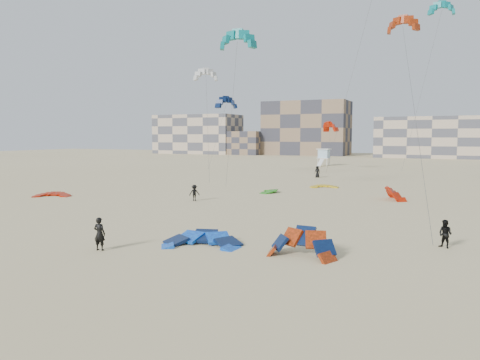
% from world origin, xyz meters
% --- Properties ---
extents(ground, '(320.00, 320.00, 0.00)m').
position_xyz_m(ground, '(0.00, 0.00, 0.00)').
color(ground, '#CAB887').
rests_on(ground, ground).
extents(kite_ground_blue, '(5.88, 6.05, 2.64)m').
position_xyz_m(kite_ground_blue, '(2.29, 3.20, 0.00)').
color(kite_ground_blue, '#127DF4').
rests_on(kite_ground_blue, ground).
extents(kite_ground_orange, '(4.06, 4.02, 3.80)m').
position_xyz_m(kite_ground_orange, '(8.40, 3.20, 0.00)').
color(kite_ground_orange, red).
rests_on(kite_ground_orange, ground).
extents(kite_ground_red, '(4.95, 5.05, 1.23)m').
position_xyz_m(kite_ground_red, '(-23.42, 16.42, 0.00)').
color(kite_ground_red, '#B22800').
rests_on(kite_ground_red, ground).
extents(kite_ground_green, '(3.56, 3.40, 1.31)m').
position_xyz_m(kite_ground_green, '(-3.48, 29.28, 0.00)').
color(kite_ground_green, green).
rests_on(kite_ground_green, ground).
extents(kite_ground_red_far, '(4.47, 4.44, 3.59)m').
position_xyz_m(kite_ground_red_far, '(10.50, 28.89, 0.00)').
color(kite_ground_red_far, '#B22800').
rests_on(kite_ground_red_far, ground).
extents(kite_ground_yellow, '(4.09, 4.19, 0.78)m').
position_xyz_m(kite_ground_yellow, '(1.04, 37.03, 0.00)').
color(kite_ground_yellow, gold).
rests_on(kite_ground_yellow, ground).
extents(kitesurfer_main, '(0.75, 0.55, 1.90)m').
position_xyz_m(kitesurfer_main, '(-2.41, -0.13, 0.95)').
color(kitesurfer_main, black).
rests_on(kitesurfer_main, ground).
extents(kitesurfer_b, '(1.01, 0.94, 1.65)m').
position_xyz_m(kitesurfer_b, '(15.41, 8.59, 0.82)').
color(kitesurfer_b, black).
rests_on(kitesurfer_b, ground).
extents(kitesurfer_c, '(1.19, 1.14, 1.62)m').
position_xyz_m(kitesurfer_c, '(-7.69, 19.67, 0.81)').
color(kitesurfer_c, black).
rests_on(kitesurfer_c, ground).
extents(kitesurfer_e, '(0.95, 0.67, 1.82)m').
position_xyz_m(kitesurfer_e, '(-3.47, 50.44, 0.91)').
color(kitesurfer_e, black).
rests_on(kitesurfer_e, ground).
extents(kite_fly_teal_a, '(4.21, 4.12, 16.56)m').
position_xyz_m(kite_fly_teal_a, '(-5.34, 24.81, 16.31)').
color(kite_fly_teal_a, '#067A84').
rests_on(kite_fly_teal_a, ground).
extents(kite_fly_orange, '(6.47, 29.44, 17.96)m').
position_xyz_m(kite_fly_orange, '(10.32, 32.06, 17.93)').
color(kite_fly_orange, red).
rests_on(kite_fly_orange, ground).
extents(kite_fly_grey, '(7.46, 11.12, 14.72)m').
position_xyz_m(kite_fly_grey, '(-15.49, 36.52, 14.66)').
color(kite_fly_grey, white).
rests_on(kite_fly_grey, ground).
extents(kite_fly_navy, '(5.12, 5.11, 12.02)m').
position_xyz_m(kite_fly_navy, '(-18.16, 48.31, 11.67)').
color(kite_fly_navy, '#081C46').
rests_on(kite_fly_navy, ground).
extents(kite_fly_teal_b, '(7.18, 7.56, 26.28)m').
position_xyz_m(kite_fly_teal_b, '(13.23, 60.09, 25.96)').
color(kite_fly_teal_b, '#067A84').
rests_on(kite_fly_teal_b, ground).
extents(kite_fly_red, '(5.27, 7.95, 8.61)m').
position_xyz_m(kite_fly_red, '(-5.41, 66.26, 8.00)').
color(kite_fly_red, '#B22800').
rests_on(kite_fly_red, ground).
extents(lifeguard_tower_far, '(2.73, 5.09, 3.69)m').
position_xyz_m(lifeguard_tower_far, '(-9.79, 78.98, 1.83)').
color(lifeguard_tower_far, white).
rests_on(lifeguard_tower_far, ground).
extents(condo_west_a, '(30.00, 15.00, 14.00)m').
position_xyz_m(condo_west_a, '(-70.00, 130.00, 7.00)').
color(condo_west_a, '#BEA88C').
rests_on(condo_west_a, ground).
extents(condo_west_b, '(28.00, 14.00, 18.00)m').
position_xyz_m(condo_west_b, '(-30.00, 134.00, 9.00)').
color(condo_west_b, '#81664E').
rests_on(condo_west_b, ground).
extents(condo_mid, '(32.00, 16.00, 12.00)m').
position_xyz_m(condo_mid, '(10.00, 130.00, 6.00)').
color(condo_mid, '#BEA88C').
rests_on(condo_mid, ground).
extents(condo_fill_left, '(12.00, 10.00, 8.00)m').
position_xyz_m(condo_fill_left, '(-50.00, 128.00, 4.00)').
color(condo_fill_left, '#81664E').
rests_on(condo_fill_left, ground).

